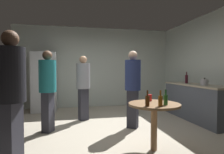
% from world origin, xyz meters
% --- Properties ---
extents(ground_plane, '(5.20, 5.20, 0.10)m').
position_xyz_m(ground_plane, '(0.00, 0.00, -0.05)').
color(ground_plane, '#B2A893').
extents(wall_back, '(5.32, 0.06, 2.70)m').
position_xyz_m(wall_back, '(0.00, 2.63, 1.35)').
color(wall_back, beige).
rests_on(wall_back, ground_plane).
extents(wall_side_right, '(0.06, 5.20, 2.70)m').
position_xyz_m(wall_side_right, '(2.63, 0.00, 1.35)').
color(wall_side_right, beige).
rests_on(wall_side_right, ground_plane).
extents(refrigerator, '(0.70, 0.68, 1.80)m').
position_xyz_m(refrigerator, '(-1.63, 2.20, 0.90)').
color(refrigerator, silver).
rests_on(refrigerator, ground_plane).
extents(kitchen_counter, '(0.64, 2.11, 0.90)m').
position_xyz_m(kitchen_counter, '(2.28, 0.36, 0.45)').
color(kitchen_counter, '#4C515B').
rests_on(kitchen_counter, ground_plane).
extents(kettle, '(0.24, 0.17, 0.18)m').
position_xyz_m(kettle, '(2.23, 0.02, 0.97)').
color(kettle, '#B2B2B7').
rests_on(kettle, kitchen_counter).
extents(wine_bottle_on_counter, '(0.08, 0.08, 0.31)m').
position_xyz_m(wine_bottle_on_counter, '(2.24, 0.74, 1.02)').
color(wine_bottle_on_counter, '#3F141E').
rests_on(wine_bottle_on_counter, kitchen_counter).
extents(foreground_table, '(0.80, 0.80, 0.73)m').
position_xyz_m(foreground_table, '(0.46, -1.09, 0.63)').
color(foreground_table, olive).
rests_on(foreground_table, ground_plane).
extents(beer_bottle_amber, '(0.06, 0.06, 0.23)m').
position_xyz_m(beer_bottle_amber, '(0.45, -1.33, 0.82)').
color(beer_bottle_amber, '#8C5919').
rests_on(beer_bottle_amber, foreground_table).
extents(beer_bottle_brown, '(0.06, 0.06, 0.23)m').
position_xyz_m(beer_bottle_brown, '(0.27, -1.29, 0.82)').
color(beer_bottle_brown, '#593314').
rests_on(beer_bottle_brown, foreground_table).
extents(beer_bottle_green, '(0.06, 0.06, 0.23)m').
position_xyz_m(beer_bottle_green, '(0.57, -1.25, 0.82)').
color(beer_bottle_green, '#26662D').
rests_on(beer_bottle_green, foreground_table).
extents(plastic_cup_red, '(0.08, 0.08, 0.11)m').
position_xyz_m(plastic_cup_red, '(0.48, -0.88, 0.79)').
color(plastic_cup_red, red).
rests_on(plastic_cup_red, foreground_table).
extents(person_in_white_shirt, '(0.46, 0.46, 1.80)m').
position_xyz_m(person_in_white_shirt, '(-2.02, 0.41, 1.06)').
color(person_in_white_shirt, '#2D2D38').
rests_on(person_in_white_shirt, ground_plane).
extents(person_in_gray_shirt, '(0.44, 0.44, 1.61)m').
position_xyz_m(person_in_gray_shirt, '(-0.52, 0.91, 0.94)').
color(person_in_gray_shirt, '#2D2D38').
rests_on(person_in_gray_shirt, ground_plane).
extents(person_in_navy_shirt, '(0.47, 0.47, 1.67)m').
position_xyz_m(person_in_navy_shirt, '(0.49, 0.05, 0.97)').
color(person_in_navy_shirt, '#2D2D38').
rests_on(person_in_navy_shirt, ground_plane).
extents(person_in_teal_shirt, '(0.45, 0.45, 1.65)m').
position_xyz_m(person_in_teal_shirt, '(-1.28, 0.14, 0.96)').
color(person_in_teal_shirt, '#2D2D38').
rests_on(person_in_teal_shirt, ground_plane).
extents(person_in_black_shirt, '(0.45, 0.45, 1.74)m').
position_xyz_m(person_in_black_shirt, '(-1.52, -1.29, 1.02)').
color(person_in_black_shirt, '#2D2D38').
rests_on(person_in_black_shirt, ground_plane).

